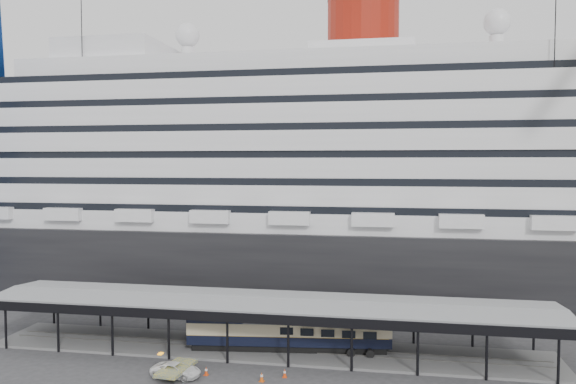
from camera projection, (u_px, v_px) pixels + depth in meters
The scene contains 8 objects.
ground at pixel (255, 368), 50.97m from camera, with size 200.00×200.00×0.00m, color #323234.
cruise_ship at pixel (307, 165), 81.44m from camera, with size 130.00×30.00×43.90m.
platform_canopy at pixel (267, 327), 55.76m from camera, with size 56.00×9.18×5.30m.
port_truck at pixel (176, 370), 48.93m from camera, with size 2.02×4.38×1.22m, color white.
pullman_carriage at pixel (289, 328), 55.36m from camera, with size 20.10×4.84×19.57m.
traffic_cone_left at pixel (206, 371), 49.36m from camera, with size 0.47×0.47×0.77m.
traffic_cone_mid at pixel (285, 373), 48.86m from camera, with size 0.45×0.45×0.76m.
traffic_cone_right at pixel (262, 377), 47.92m from camera, with size 0.51×0.51×0.82m.
Camera 1 is at (11.84, -48.73, 18.71)m, focal length 35.00 mm.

